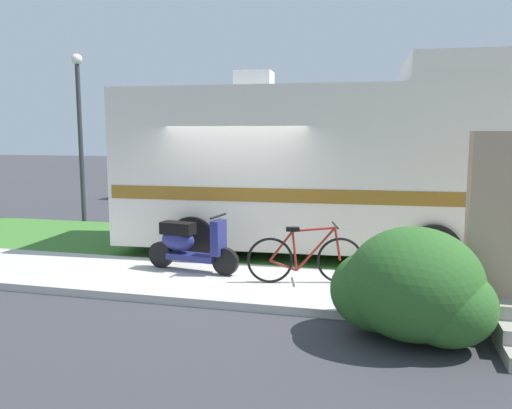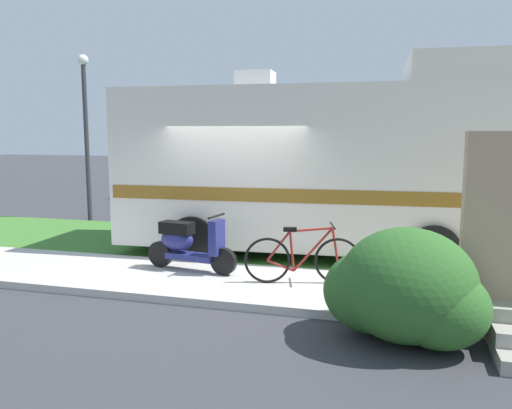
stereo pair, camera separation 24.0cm
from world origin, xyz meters
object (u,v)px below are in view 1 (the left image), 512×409
object	(u,v)px
motorhome_rv	(313,165)
pickup_truck_far	(215,173)
scooter	(189,244)
pickup_truck_near	(346,182)
bottle_green	(476,287)
street_lamp_post	(80,122)
bicycle	(305,258)

from	to	relation	value
motorhome_rv	pickup_truck_far	bearing A→B (deg)	121.30
motorhome_rv	scooter	distance (m)	3.02
pickup_truck_near	bottle_green	world-z (taller)	pickup_truck_near
motorhome_rv	pickup_truck_near	xyz separation A→B (m)	(0.28, 4.88, -0.77)
street_lamp_post	pickup_truck_near	bearing A→B (deg)	20.74
street_lamp_post	bottle_green	bearing A→B (deg)	-26.89
bottle_green	street_lamp_post	world-z (taller)	street_lamp_post
pickup_truck_near	pickup_truck_far	size ratio (longest dim) A/B	1.02
motorhome_rv	bottle_green	xyz separation A→B (m)	(2.63, -2.35, -1.54)
street_lamp_post	scooter	bearing A→B (deg)	-42.91
motorhome_rv	bottle_green	bearing A→B (deg)	-41.77
bottle_green	bicycle	bearing A→B (deg)	-179.42
motorhome_rv	pickup_truck_near	distance (m)	4.95
pickup_truck_near	street_lamp_post	distance (m)	7.48
scooter	motorhome_rv	bearing A→B (deg)	50.78
pickup_truck_far	street_lamp_post	bearing A→B (deg)	-111.41
motorhome_rv	pickup_truck_far	size ratio (longest dim) A/B	1.28
pickup_truck_far	street_lamp_post	size ratio (longest dim) A/B	1.28
scooter	bicycle	distance (m)	1.98
pickup_truck_far	bottle_green	distance (m)	12.15
scooter	pickup_truck_far	bearing A→B (deg)	106.10
motorhome_rv	bottle_green	size ratio (longest dim) A/B	29.68
pickup_truck_far	scooter	bearing A→B (deg)	-73.90
motorhome_rv	bicycle	bearing A→B (deg)	-84.99
motorhome_rv	street_lamp_post	size ratio (longest dim) A/B	1.63
bottle_green	street_lamp_post	bearing A→B (deg)	153.11
pickup_truck_near	street_lamp_post	xyz separation A→B (m)	(-6.82, -2.58, 1.67)
motorhome_rv	scooter	size ratio (longest dim) A/B	4.38
motorhome_rv	bicycle	world-z (taller)	motorhome_rv
pickup_truck_far	bottle_green	xyz separation A→B (m)	(7.15, -9.79, -0.75)
scooter	bottle_green	distance (m)	4.41
motorhome_rv	bicycle	xyz separation A→B (m)	(0.21, -2.38, -1.26)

